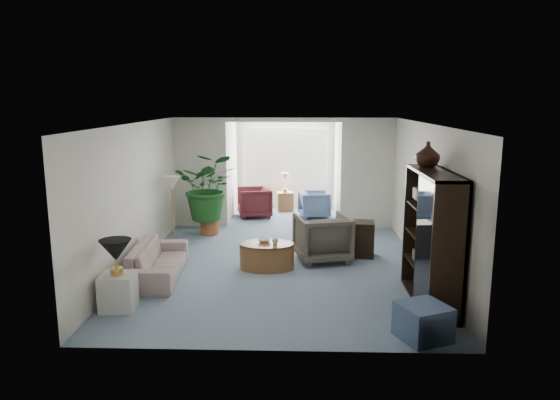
{
  "coord_description": "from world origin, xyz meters",
  "views": [
    {
      "loc": [
        0.3,
        -8.59,
        2.9
      ],
      "look_at": [
        0.0,
        0.6,
        1.1
      ],
      "focal_mm": 33.1,
      "sensor_mm": 36.0,
      "label": 1
    }
  ],
  "objects_px": {
    "table_lamp": "(116,250)",
    "sunroom_chair_maroon": "(254,202)",
    "floor_lamp": "(172,183)",
    "wingback_chair": "(322,238)",
    "sunroom_table": "(285,201)",
    "coffee_cup": "(275,242)",
    "side_table_dark": "(359,239)",
    "plant_pot": "(210,227)",
    "sunroom_chair_blue": "(315,204)",
    "entertainment_cabinet": "(432,238)",
    "sofa": "(158,261)",
    "coffee_bowl": "(264,240)",
    "framed_picture": "(428,173)",
    "end_table": "(118,292)",
    "cabinet_urn": "(428,154)",
    "coffee_table": "(267,256)",
    "ottoman": "(423,322)"
  },
  "relations": [
    {
      "from": "coffee_table",
      "to": "plant_pot",
      "type": "distance_m",
      "value": 2.68
    },
    {
      "from": "wingback_chair",
      "to": "sunroom_table",
      "type": "relative_size",
      "value": 1.88
    },
    {
      "from": "sofa",
      "to": "side_table_dark",
      "type": "bearing_deg",
      "value": -73.42
    },
    {
      "from": "framed_picture",
      "to": "wingback_chair",
      "type": "height_order",
      "value": "framed_picture"
    },
    {
      "from": "framed_picture",
      "to": "end_table",
      "type": "distance_m",
      "value": 5.17
    },
    {
      "from": "wingback_chair",
      "to": "plant_pot",
      "type": "height_order",
      "value": "wingback_chair"
    },
    {
      "from": "sofa",
      "to": "coffee_bowl",
      "type": "distance_m",
      "value": 1.84
    },
    {
      "from": "end_table",
      "to": "cabinet_urn",
      "type": "height_order",
      "value": "cabinet_urn"
    },
    {
      "from": "plant_pot",
      "to": "sunroom_chair_blue",
      "type": "xyz_separation_m",
      "value": [
        2.35,
        1.71,
        0.17
      ]
    },
    {
      "from": "wingback_chair",
      "to": "entertainment_cabinet",
      "type": "bearing_deg",
      "value": 112.89
    },
    {
      "from": "coffee_bowl",
      "to": "coffee_cup",
      "type": "bearing_deg",
      "value": -45.0
    },
    {
      "from": "coffee_table",
      "to": "wingback_chair",
      "type": "bearing_deg",
      "value": 26.48
    },
    {
      "from": "end_table",
      "to": "coffee_bowl",
      "type": "distance_m",
      "value": 2.74
    },
    {
      "from": "table_lamp",
      "to": "entertainment_cabinet",
      "type": "height_order",
      "value": "entertainment_cabinet"
    },
    {
      "from": "entertainment_cabinet",
      "to": "plant_pot",
      "type": "relative_size",
      "value": 4.79
    },
    {
      "from": "sunroom_chair_maroon",
      "to": "entertainment_cabinet",
      "type": "bearing_deg",
      "value": 18.3
    },
    {
      "from": "sofa",
      "to": "sunroom_chair_maroon",
      "type": "bearing_deg",
      "value": -19.09
    },
    {
      "from": "entertainment_cabinet",
      "to": "sofa",
      "type": "bearing_deg",
      "value": 167.24
    },
    {
      "from": "end_table",
      "to": "sunroom_table",
      "type": "xyz_separation_m",
      "value": [
        2.19,
        6.59,
        -0.0
      ]
    },
    {
      "from": "entertainment_cabinet",
      "to": "sunroom_chair_maroon",
      "type": "height_order",
      "value": "entertainment_cabinet"
    },
    {
      "from": "floor_lamp",
      "to": "sunroom_table",
      "type": "relative_size",
      "value": 0.72
    },
    {
      "from": "ottoman",
      "to": "wingback_chair",
      "type": "bearing_deg",
      "value": 109.22
    },
    {
      "from": "table_lamp",
      "to": "sunroom_table",
      "type": "xyz_separation_m",
      "value": [
        2.19,
        6.59,
        -0.61
      ]
    },
    {
      "from": "coffee_cup",
      "to": "ottoman",
      "type": "relative_size",
      "value": 0.2
    },
    {
      "from": "framed_picture",
      "to": "sunroom_table",
      "type": "distance_m",
      "value": 5.64
    },
    {
      "from": "table_lamp",
      "to": "sunroom_chair_maroon",
      "type": "height_order",
      "value": "table_lamp"
    },
    {
      "from": "coffee_cup",
      "to": "sunroom_chair_blue",
      "type": "height_order",
      "value": "sunroom_chair_blue"
    },
    {
      "from": "coffee_table",
      "to": "ottoman",
      "type": "height_order",
      "value": "coffee_table"
    },
    {
      "from": "floor_lamp",
      "to": "side_table_dark",
      "type": "distance_m",
      "value": 3.86
    },
    {
      "from": "entertainment_cabinet",
      "to": "ottoman",
      "type": "relative_size",
      "value": 3.5
    },
    {
      "from": "framed_picture",
      "to": "table_lamp",
      "type": "bearing_deg",
      "value": -159.52
    },
    {
      "from": "floor_lamp",
      "to": "sunroom_chair_blue",
      "type": "height_order",
      "value": "floor_lamp"
    },
    {
      "from": "end_table",
      "to": "side_table_dark",
      "type": "relative_size",
      "value": 0.77
    },
    {
      "from": "coffee_bowl",
      "to": "cabinet_urn",
      "type": "height_order",
      "value": "cabinet_urn"
    },
    {
      "from": "table_lamp",
      "to": "floor_lamp",
      "type": "bearing_deg",
      "value": 90.3
    },
    {
      "from": "sofa",
      "to": "sunroom_table",
      "type": "distance_m",
      "value": 5.61
    },
    {
      "from": "cabinet_urn",
      "to": "sunroom_chair_maroon",
      "type": "xyz_separation_m",
      "value": [
        -2.98,
        4.95,
        -1.73
      ]
    },
    {
      "from": "wingback_chair",
      "to": "entertainment_cabinet",
      "type": "xyz_separation_m",
      "value": [
        1.45,
        -1.94,
        0.53
      ]
    },
    {
      "from": "framed_picture",
      "to": "ottoman",
      "type": "bearing_deg",
      "value": -103.33
    },
    {
      "from": "framed_picture",
      "to": "floor_lamp",
      "type": "relative_size",
      "value": 1.39
    },
    {
      "from": "coffee_cup",
      "to": "sunroom_chair_maroon",
      "type": "distance_m",
      "value": 4.16
    },
    {
      "from": "end_table",
      "to": "sunroom_chair_blue",
      "type": "xyz_separation_m",
      "value": [
        2.94,
        5.84,
        0.08
      ]
    },
    {
      "from": "sunroom_chair_blue",
      "to": "sunroom_table",
      "type": "relative_size",
      "value": 1.45
    },
    {
      "from": "end_table",
      "to": "floor_lamp",
      "type": "height_order",
      "value": "floor_lamp"
    },
    {
      "from": "coffee_table",
      "to": "ottoman",
      "type": "bearing_deg",
      "value": -51.74
    },
    {
      "from": "coffee_cup",
      "to": "side_table_dark",
      "type": "bearing_deg",
      "value": 30.12
    },
    {
      "from": "coffee_bowl",
      "to": "side_table_dark",
      "type": "bearing_deg",
      "value": 21.71
    },
    {
      "from": "floor_lamp",
      "to": "wingback_chair",
      "type": "xyz_separation_m",
      "value": [
        2.98,
        -1.04,
        -0.82
      ]
    },
    {
      "from": "entertainment_cabinet",
      "to": "plant_pot",
      "type": "xyz_separation_m",
      "value": [
        -3.83,
        3.74,
        -0.8
      ]
    },
    {
      "from": "sunroom_chair_maroon",
      "to": "sunroom_table",
      "type": "distance_m",
      "value": 1.07
    }
  ]
}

